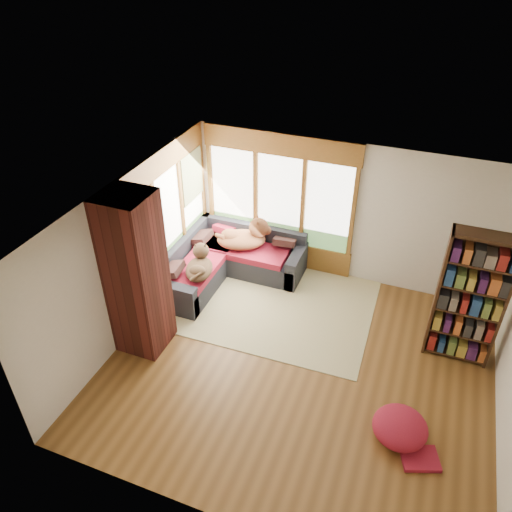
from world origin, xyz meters
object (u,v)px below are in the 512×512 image
Objects in this scene: area_rug at (270,300)px; bookshelf at (470,299)px; sectional_sofa at (225,262)px; dog_tan at (245,234)px; brick_chimney at (136,275)px; pouf at (400,427)px; dog_brindle at (199,262)px.

bookshelf reaches higher than area_rug.
sectional_sofa reaches higher than area_rug.
bookshelf is at bearing -35.06° from dog_tan.
sectional_sofa is 0.65m from dog_tan.
brick_chimney is at bearing -105.67° from sectional_sofa.
pouf is (3.51, -2.40, -0.10)m from sectional_sofa.
dog_tan reaches higher than pouf.
bookshelf is 2.65× the size of dog_brindle.
area_rug is at bearing -90.72° from dog_brindle.
brick_chimney is 3.70× the size of pouf.
sectional_sofa is 0.86m from dog_brindle.
brick_chimney reaches higher than sectional_sofa.
area_rug is (1.03, -0.39, -0.30)m from sectional_sofa.
sectional_sofa is at bearing 159.40° from area_rug.
brick_chimney is 1.21× the size of bookshelf.
bookshelf is 3.92m from dog_tan.
brick_chimney is 0.74× the size of area_rug.
dog_brindle is (-3.64, 1.67, 0.53)m from pouf.
brick_chimney is 2.48× the size of dog_tan.
dog_brindle reaches higher than sectional_sofa.
area_rug is 3.21m from pouf.
dog_tan reaches higher than dog_brindle.
dog_brindle reaches higher than area_rug.
bookshelf reaches higher than dog_tan.
brick_chimney is 1.18× the size of sectional_sofa.
brick_chimney is at bearing -131.60° from area_rug.
pouf is at bearing -131.96° from dog_brindle.
pouf is at bearing -39.10° from area_rug.
area_rug is 3.37× the size of dog_tan.
area_rug is 3.25m from bookshelf.
brick_chimney reaches higher than pouf.
sectional_sofa is at bearing 145.60° from pouf.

